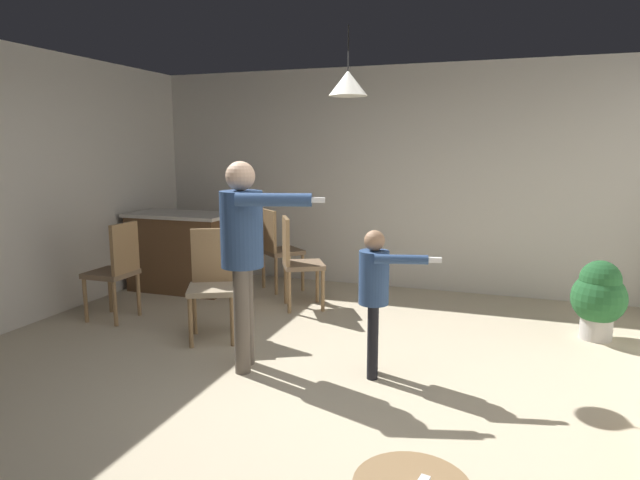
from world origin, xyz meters
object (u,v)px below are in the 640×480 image
(kitchen_counter, at_px, (182,251))
(dining_chair_spare, at_px, (116,267))
(dining_chair_by_counter, at_px, (297,259))
(potted_plant_corner, at_px, (599,296))
(person_child, at_px, (375,287))
(dining_chair_near_wall, at_px, (212,280))
(dining_chair_centre_back, at_px, (277,246))
(person_adult, at_px, (244,243))

(kitchen_counter, height_order, dining_chair_spare, dining_chair_spare)
(dining_chair_by_counter, relative_size, potted_plant_corner, 1.36)
(dining_chair_by_counter, bearing_deg, kitchen_counter, -127.61)
(person_child, bearing_deg, dining_chair_by_counter, -153.79)
(person_child, bearing_deg, dining_chair_near_wall, -115.80)
(dining_chair_centre_back, xyz_separation_m, potted_plant_corner, (3.45, -0.62, -0.14))
(person_child, xyz_separation_m, dining_chair_spare, (-2.78, 0.49, -0.16))
(person_child, xyz_separation_m, dining_chair_by_counter, (-1.21, 1.47, -0.16))
(dining_chair_spare, relative_size, potted_plant_corner, 1.36)
(kitchen_counter, distance_m, dining_chair_near_wall, 1.83)
(person_adult, height_order, dining_chair_spare, person_adult)
(dining_chair_near_wall, relative_size, potted_plant_corner, 1.36)
(person_adult, relative_size, potted_plant_corner, 2.23)
(person_child, distance_m, dining_chair_by_counter, 1.91)
(person_child, xyz_separation_m, dining_chair_centre_back, (-1.71, 2.08, -0.16))
(kitchen_counter, bearing_deg, person_adult, -46.23)
(kitchen_counter, relative_size, person_adult, 0.77)
(kitchen_counter, bearing_deg, dining_chair_by_counter, -8.99)
(dining_chair_spare, bearing_deg, potted_plant_corner, -77.76)
(person_child, height_order, dining_chair_spare, person_child)
(dining_chair_centre_back, height_order, potted_plant_corner, dining_chair_centre_back)
(dining_chair_near_wall, height_order, dining_chair_spare, same)
(person_adult, bearing_deg, dining_chair_centre_back, -178.10)
(dining_chair_by_counter, relative_size, dining_chair_spare, 1.00)
(kitchen_counter, distance_m, dining_chair_by_counter, 1.63)
(dining_chair_by_counter, bearing_deg, potted_plant_corner, 61.20)
(kitchen_counter, height_order, dining_chair_centre_back, dining_chair_centre_back)
(dining_chair_near_wall, bearing_deg, person_adult, 111.78)
(kitchen_counter, xyz_separation_m, person_child, (2.82, -1.72, 0.23))
(person_adult, xyz_separation_m, dining_chair_near_wall, (-0.61, 0.54, -0.47))
(kitchen_counter, height_order, person_child, person_child)
(kitchen_counter, distance_m, dining_chair_centre_back, 1.17)
(person_adult, distance_m, dining_chair_centre_back, 2.43)
(potted_plant_corner, bearing_deg, person_adult, -148.94)
(person_adult, distance_m, potted_plant_corner, 3.25)
(dining_chair_by_counter, bearing_deg, person_child, 10.89)
(dining_chair_centre_back, bearing_deg, kitchen_counter, -121.53)
(kitchen_counter, xyz_separation_m, dining_chair_spare, (0.05, -1.23, 0.07))
(person_adult, height_order, potted_plant_corner, person_adult)
(dining_chair_centre_back, distance_m, potted_plant_corner, 3.51)
(dining_chair_by_counter, relative_size, dining_chair_centre_back, 1.00)
(person_adult, xyz_separation_m, dining_chair_by_counter, (-0.22, 1.66, -0.47))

